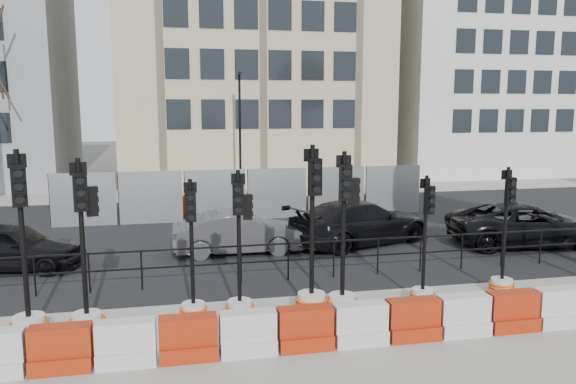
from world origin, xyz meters
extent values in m
plane|color=#51514C|center=(0.00, 0.00, 0.00)|extent=(120.00, 120.00, 0.00)
cube|color=gray|center=(0.00, -3.00, 0.01)|extent=(40.00, 6.00, 0.02)
cube|color=black|center=(0.00, 7.00, 0.01)|extent=(40.00, 14.00, 0.03)
cube|color=gray|center=(0.00, 16.00, 0.01)|extent=(40.00, 4.00, 0.02)
cube|color=tan|center=(2.00, 22.00, 9.00)|extent=(15.00, 10.00, 18.00)
cube|color=silver|center=(17.00, 22.00, 8.00)|extent=(12.00, 9.00, 16.00)
cylinder|color=black|center=(-6.00, 1.20, 0.50)|extent=(0.04, 0.04, 1.00)
cylinder|color=black|center=(-4.80, 1.20, 0.50)|extent=(0.04, 0.04, 1.00)
cylinder|color=black|center=(-3.60, 1.20, 0.50)|extent=(0.04, 0.04, 1.00)
cylinder|color=black|center=(-2.40, 1.20, 0.50)|extent=(0.04, 0.04, 1.00)
cylinder|color=black|center=(-1.20, 1.20, 0.50)|extent=(0.04, 0.04, 1.00)
cylinder|color=black|center=(0.00, 1.20, 0.50)|extent=(0.04, 0.04, 1.00)
cylinder|color=black|center=(1.20, 1.20, 0.50)|extent=(0.04, 0.04, 1.00)
cylinder|color=black|center=(2.40, 1.20, 0.50)|extent=(0.04, 0.04, 1.00)
cylinder|color=black|center=(3.60, 1.20, 0.50)|extent=(0.04, 0.04, 1.00)
cylinder|color=black|center=(4.80, 1.20, 0.50)|extent=(0.04, 0.04, 1.00)
cylinder|color=black|center=(6.00, 1.20, 0.50)|extent=(0.04, 0.04, 1.00)
cylinder|color=black|center=(7.20, 1.20, 0.50)|extent=(0.04, 0.04, 1.00)
cube|color=black|center=(0.00, 1.20, 0.98)|extent=(18.00, 0.04, 0.04)
cube|color=black|center=(0.00, 1.20, 0.55)|extent=(18.00, 0.04, 0.04)
cube|color=#92949A|center=(-6.00, 9.00, 1.00)|extent=(2.30, 0.05, 2.00)
cylinder|color=black|center=(-7.15, 9.00, 1.00)|extent=(0.05, 0.05, 2.00)
cube|color=#92949A|center=(-3.60, 9.00, 1.00)|extent=(2.30, 0.05, 2.00)
cylinder|color=black|center=(-4.75, 9.00, 1.00)|extent=(0.05, 0.05, 2.00)
cube|color=#92949A|center=(-1.20, 9.00, 1.00)|extent=(2.30, 0.05, 2.00)
cylinder|color=black|center=(-2.35, 9.00, 1.00)|extent=(0.05, 0.05, 2.00)
cube|color=#92949A|center=(1.20, 9.00, 1.00)|extent=(2.30, 0.05, 2.00)
cylinder|color=black|center=(0.05, 9.00, 1.00)|extent=(0.05, 0.05, 2.00)
cube|color=#92949A|center=(3.60, 9.00, 1.00)|extent=(2.30, 0.05, 2.00)
cylinder|color=black|center=(2.45, 9.00, 1.00)|extent=(0.05, 0.05, 2.00)
cube|color=#92949A|center=(6.00, 9.00, 1.00)|extent=(2.30, 0.05, 2.00)
cylinder|color=black|center=(4.85, 9.00, 1.00)|extent=(0.05, 0.05, 2.00)
cube|color=#F84C10|center=(-4.00, 10.50, 0.40)|extent=(1.00, 0.40, 0.80)
cube|color=#F84C10|center=(-2.00, 10.50, 0.40)|extent=(1.00, 0.40, 0.80)
cube|color=#F84C10|center=(0.00, 10.50, 0.40)|extent=(1.00, 0.40, 0.80)
cube|color=#F84C10|center=(2.00, 10.50, 0.40)|extent=(1.00, 0.40, 0.80)
cube|color=#F84C10|center=(4.00, 10.50, 0.40)|extent=(1.00, 0.40, 0.80)
cylinder|color=black|center=(0.50, 15.00, 3.00)|extent=(0.12, 0.12, 6.00)
cube|color=black|center=(0.50, 14.75, 5.90)|extent=(0.12, 0.50, 0.12)
cube|color=#AE260D|center=(-4.72, -2.80, 0.15)|extent=(1.00, 0.50, 0.30)
cube|color=#AE260D|center=(-4.72, -2.80, 0.55)|extent=(1.00, 0.35, 0.50)
cube|color=silver|center=(-3.67, -2.80, 0.15)|extent=(1.00, 0.50, 0.30)
cube|color=silver|center=(-3.67, -2.80, 0.55)|extent=(1.00, 0.35, 0.50)
cube|color=#AE260D|center=(-2.62, -2.80, 0.15)|extent=(1.00, 0.50, 0.30)
cube|color=#AE260D|center=(-2.62, -2.80, 0.55)|extent=(1.00, 0.35, 0.50)
cube|color=silver|center=(-1.58, -2.80, 0.15)|extent=(1.00, 0.50, 0.30)
cube|color=silver|center=(-1.58, -2.80, 0.55)|extent=(1.00, 0.35, 0.50)
cube|color=#AE260D|center=(-0.52, -2.80, 0.15)|extent=(1.00, 0.50, 0.30)
cube|color=#AE260D|center=(-0.52, -2.80, 0.55)|extent=(1.00, 0.35, 0.50)
cube|color=silver|center=(0.53, -2.80, 0.15)|extent=(1.00, 0.50, 0.30)
cube|color=silver|center=(0.53, -2.80, 0.55)|extent=(1.00, 0.35, 0.50)
cube|color=#AE260D|center=(1.58, -2.80, 0.15)|extent=(1.00, 0.50, 0.30)
cube|color=#AE260D|center=(1.58, -2.80, 0.55)|extent=(1.00, 0.35, 0.50)
cube|color=silver|center=(2.63, -2.80, 0.15)|extent=(1.00, 0.50, 0.30)
cube|color=silver|center=(2.63, -2.80, 0.55)|extent=(1.00, 0.35, 0.50)
cube|color=#AE260D|center=(3.67, -2.80, 0.15)|extent=(1.00, 0.50, 0.30)
cube|color=#AE260D|center=(3.67, -2.80, 0.55)|extent=(1.00, 0.35, 0.50)
cube|color=silver|center=(4.73, -2.80, 0.15)|extent=(1.00, 0.50, 0.30)
cube|color=silver|center=(4.73, -2.80, 0.55)|extent=(1.00, 0.35, 0.50)
cylinder|color=silver|center=(-5.59, -1.22, 0.22)|extent=(0.59, 0.59, 0.44)
torus|color=#E1540C|center=(-5.59, -1.22, 0.13)|extent=(0.72, 0.72, 0.06)
torus|color=#E1540C|center=(-5.59, -1.22, 0.22)|extent=(0.72, 0.72, 0.06)
torus|color=#E1540C|center=(-5.59, -1.22, 0.31)|extent=(0.72, 0.72, 0.06)
cylinder|color=black|center=(-5.59, -1.22, 1.98)|extent=(0.10, 0.10, 3.30)
cube|color=black|center=(-5.56, -1.35, 2.97)|extent=(0.30, 0.22, 0.77)
cylinder|color=black|center=(-5.53, -1.44, 2.73)|extent=(0.17, 0.10, 0.17)
cylinder|color=black|center=(-5.53, -1.44, 2.97)|extent=(0.17, 0.10, 0.17)
cylinder|color=black|center=(-5.53, -1.44, 3.22)|extent=(0.17, 0.10, 0.17)
cube|color=black|center=(-5.61, -1.16, 3.42)|extent=(0.33, 0.12, 0.26)
cylinder|color=silver|center=(-4.53, -1.23, 0.21)|extent=(0.56, 0.56, 0.42)
torus|color=#E1540C|center=(-4.53, -1.23, 0.13)|extent=(0.68, 0.68, 0.05)
torus|color=#E1540C|center=(-4.53, -1.23, 0.21)|extent=(0.68, 0.68, 0.05)
torus|color=#E1540C|center=(-4.53, -1.23, 0.29)|extent=(0.68, 0.68, 0.05)
cylinder|color=black|center=(-4.53, -1.23, 1.88)|extent=(0.09, 0.09, 3.14)
cube|color=black|center=(-4.50, -1.35, 2.82)|extent=(0.28, 0.20, 0.73)
cylinder|color=black|center=(-4.48, -1.43, 2.59)|extent=(0.16, 0.09, 0.16)
cylinder|color=black|center=(-4.48, -1.43, 2.82)|extent=(0.16, 0.09, 0.16)
cylinder|color=black|center=(-4.48, -1.43, 3.06)|extent=(0.16, 0.09, 0.16)
cube|color=black|center=(-4.55, -1.17, 3.24)|extent=(0.31, 0.11, 0.25)
cube|color=black|center=(-4.33, -1.18, 2.62)|extent=(0.24, 0.18, 0.58)
cylinder|color=silver|center=(-2.46, -0.93, 0.18)|extent=(0.48, 0.48, 0.36)
torus|color=#E1540C|center=(-2.46, -0.93, 0.11)|extent=(0.58, 0.58, 0.04)
torus|color=#E1540C|center=(-2.46, -0.93, 0.18)|extent=(0.58, 0.58, 0.04)
torus|color=#E1540C|center=(-2.46, -0.93, 0.25)|extent=(0.58, 0.58, 0.04)
cylinder|color=black|center=(-2.46, -0.93, 1.61)|extent=(0.08, 0.08, 2.69)
cube|color=black|center=(-2.47, -1.03, 2.42)|extent=(0.22, 0.13, 0.63)
cylinder|color=black|center=(-2.47, -1.11, 2.22)|extent=(0.14, 0.05, 0.13)
cylinder|color=black|center=(-2.47, -1.11, 2.42)|extent=(0.14, 0.05, 0.13)
cylinder|color=black|center=(-2.47, -1.11, 2.62)|extent=(0.14, 0.05, 0.13)
cube|color=black|center=(-2.46, -0.87, 2.78)|extent=(0.27, 0.03, 0.22)
cylinder|color=silver|center=(-1.51, -1.03, 0.19)|extent=(0.51, 0.51, 0.38)
torus|color=#E1540C|center=(-1.51, -1.03, 0.11)|extent=(0.62, 0.62, 0.05)
torus|color=#E1540C|center=(-1.51, -1.03, 0.19)|extent=(0.62, 0.62, 0.05)
torus|color=#E1540C|center=(-1.51, -1.03, 0.27)|extent=(0.62, 0.62, 0.05)
cylinder|color=black|center=(-1.51, -1.03, 1.71)|extent=(0.09, 0.09, 2.85)
cube|color=black|center=(-1.52, -1.14, 2.56)|extent=(0.24, 0.16, 0.66)
cylinder|color=black|center=(-1.53, -1.22, 2.35)|extent=(0.15, 0.07, 0.14)
cylinder|color=black|center=(-1.53, -1.22, 2.56)|extent=(0.15, 0.07, 0.14)
cylinder|color=black|center=(-1.53, -1.22, 2.77)|extent=(0.15, 0.07, 0.14)
cube|color=black|center=(-1.50, -0.97, 2.94)|extent=(0.29, 0.07, 0.23)
cube|color=black|center=(-1.32, -1.05, 2.37)|extent=(0.21, 0.15, 0.52)
cylinder|color=silver|center=(0.04, -1.04, 0.22)|extent=(0.59, 0.59, 0.44)
torus|color=#E1540C|center=(0.04, -1.04, 0.13)|extent=(0.71, 0.71, 0.05)
torus|color=#E1540C|center=(0.04, -1.04, 0.22)|extent=(0.71, 0.71, 0.05)
torus|color=#E1540C|center=(0.04, -1.04, 0.31)|extent=(0.71, 0.71, 0.05)
cylinder|color=black|center=(0.04, -1.04, 1.98)|extent=(0.10, 0.10, 3.29)
cube|color=black|center=(0.07, -1.17, 2.96)|extent=(0.29, 0.20, 0.77)
cylinder|color=black|center=(0.08, -1.26, 2.72)|extent=(0.17, 0.08, 0.16)
cylinder|color=black|center=(0.08, -1.26, 2.96)|extent=(0.17, 0.08, 0.16)
cylinder|color=black|center=(0.08, -1.26, 3.21)|extent=(0.17, 0.08, 0.16)
cube|color=black|center=(0.03, -0.98, 3.40)|extent=(0.33, 0.09, 0.26)
cylinder|color=silver|center=(0.67, -1.23, 0.21)|extent=(0.57, 0.57, 0.42)
torus|color=#E1540C|center=(0.67, -1.23, 0.13)|extent=(0.69, 0.69, 0.05)
torus|color=#E1540C|center=(0.67, -1.23, 0.21)|extent=(0.69, 0.69, 0.05)
torus|color=#E1540C|center=(0.67, -1.23, 0.30)|extent=(0.69, 0.69, 0.05)
cylinder|color=black|center=(0.67, -1.23, 1.90)|extent=(0.10, 0.10, 3.17)
cube|color=black|center=(0.66, -1.35, 2.86)|extent=(0.26, 0.17, 0.74)
cylinder|color=black|center=(0.66, -1.44, 2.62)|extent=(0.16, 0.06, 0.16)
cylinder|color=black|center=(0.66, -1.44, 2.86)|extent=(0.16, 0.06, 0.16)
cylinder|color=black|center=(0.66, -1.44, 3.09)|extent=(0.16, 0.06, 0.16)
cube|color=black|center=(0.68, -1.16, 3.28)|extent=(0.32, 0.06, 0.25)
cube|color=black|center=(0.88, -1.24, 2.64)|extent=(0.22, 0.15, 0.58)
cylinder|color=silver|center=(2.61, -1.04, 0.18)|extent=(0.48, 0.48, 0.35)
torus|color=#E1540C|center=(2.61, -1.04, 0.11)|extent=(0.57, 0.57, 0.04)
torus|color=#E1540C|center=(2.61, -1.04, 0.18)|extent=(0.57, 0.57, 0.04)
torus|color=#E1540C|center=(2.61, -1.04, 0.25)|extent=(0.57, 0.57, 0.04)
cylinder|color=black|center=(2.61, -1.04, 1.59)|extent=(0.08, 0.08, 2.65)
cube|color=black|center=(2.64, -1.14, 2.39)|extent=(0.24, 0.17, 0.62)
cylinder|color=black|center=(2.66, -1.21, 2.19)|extent=(0.14, 0.08, 0.13)
cylinder|color=black|center=(2.66, -1.21, 2.39)|extent=(0.14, 0.08, 0.13)
cylinder|color=black|center=(2.66, -1.21, 2.58)|extent=(0.14, 0.08, 0.13)
cube|color=black|center=(2.60, -0.99, 2.74)|extent=(0.26, 0.09, 0.21)
cylinder|color=silver|center=(4.76, -0.77, 0.18)|extent=(0.49, 0.49, 0.37)
torus|color=#E1540C|center=(4.76, -0.77, 0.11)|extent=(0.60, 0.60, 0.05)
torus|color=#E1540C|center=(4.76, -0.77, 0.18)|extent=(0.60, 0.60, 0.05)
torus|color=#E1540C|center=(4.76, -0.77, 0.26)|extent=(0.60, 0.60, 0.05)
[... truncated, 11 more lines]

